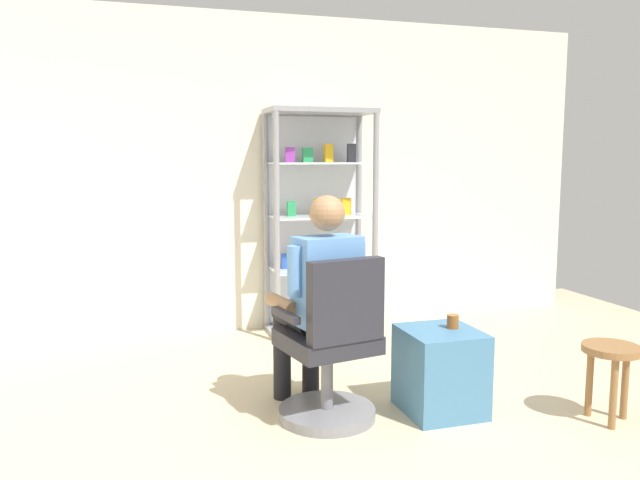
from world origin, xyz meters
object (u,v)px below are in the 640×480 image
(office_chair, at_px, (332,355))
(storage_crate, at_px, (440,371))
(seated_shopkeeper, at_px, (318,294))
(tea_glass, at_px, (453,321))
(wooden_stool, at_px, (611,361))
(display_cabinet_main, at_px, (318,220))

(office_chair, xyz_separation_m, storage_crate, (0.66, -0.05, -0.15))
(seated_shopkeeper, xyz_separation_m, tea_glass, (0.77, -0.19, -0.18))
(wooden_stool, bearing_deg, storage_crate, 154.68)
(wooden_stool, bearing_deg, display_cabinet_main, 113.64)
(tea_glass, xyz_separation_m, wooden_stool, (0.77, -0.42, -0.18))
(office_chair, xyz_separation_m, wooden_stool, (1.51, -0.45, -0.04))
(office_chair, relative_size, tea_glass, 11.84)
(storage_crate, bearing_deg, display_cabinet_main, 95.00)
(seated_shopkeeper, bearing_deg, storage_crate, -16.77)
(seated_shopkeeper, height_order, storage_crate, seated_shopkeeper)
(wooden_stool, bearing_deg, tea_glass, 151.31)
(seated_shopkeeper, height_order, wooden_stool, seated_shopkeeper)
(display_cabinet_main, height_order, storage_crate, display_cabinet_main)
(office_chair, bearing_deg, tea_glass, -2.29)
(display_cabinet_main, xyz_separation_m, wooden_stool, (1.03, -2.34, -0.61))
(display_cabinet_main, distance_m, wooden_stool, 2.63)
(seated_shopkeeper, distance_m, wooden_stool, 1.70)
(seated_shopkeeper, xyz_separation_m, wooden_stool, (1.55, -0.61, -0.36))
(tea_glass, height_order, wooden_stool, tea_glass)
(storage_crate, height_order, wooden_stool, storage_crate)
(office_chair, height_order, wooden_stool, office_chair)
(display_cabinet_main, height_order, office_chair, display_cabinet_main)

